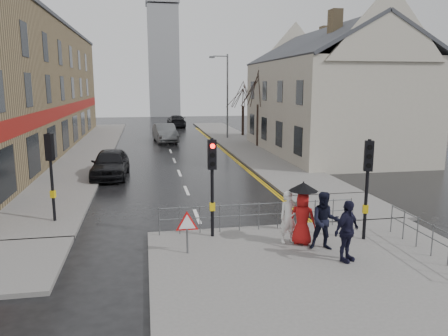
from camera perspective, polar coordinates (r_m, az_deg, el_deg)
name	(u,v)px	position (r m, az deg, el deg)	size (l,w,h in m)	color
ground	(208,242)	(15.09, -2.16, -9.66)	(120.00, 120.00, 0.00)	black
near_pavement	(334,277)	(12.73, 14.12, -13.67)	(10.00, 9.00, 0.14)	#605E5B
left_pavement	(90,149)	(37.63, -17.12, 2.40)	(4.00, 44.00, 0.14)	#605E5B
right_pavement	(239,142)	(40.24, 1.94, 3.39)	(4.00, 40.00, 0.14)	#605E5B
pavement_bridge_right	(346,207)	(19.69, 15.66, -4.92)	(4.00, 4.20, 0.14)	#605E5B
building_left_terrace	(9,88)	(37.37, -26.24, 9.31)	(8.00, 42.00, 10.00)	#786445
building_right_cream	(328,91)	(34.92, 13.48, 9.72)	(9.00, 16.40, 10.10)	#B1AB9A
church_tower	(164,62)	(76.17, -7.90, 13.54)	(5.00, 5.00, 18.00)	gray
traffic_signal_near_left	(212,170)	(14.63, -1.56, -0.29)	(0.28, 0.27, 3.40)	black
traffic_signal_near_right	(368,172)	(15.11, 18.26, -0.48)	(0.34, 0.33, 3.40)	black
traffic_signal_far_left	(50,161)	(17.59, -21.72, 0.83)	(0.34, 0.33, 3.40)	black
guard_railing_front	(259,210)	(15.75, 4.58, -5.50)	(7.14, 0.04, 1.00)	#595B5E
guard_railing_side	(433,234)	(14.76, 25.62, -7.75)	(0.04, 4.54, 1.00)	#595B5E
warning_sign	(187,225)	(13.52, -4.84, -7.47)	(0.80, 0.07, 1.35)	#595B5E
street_lamp	(226,91)	(42.72, 0.21, 10.07)	(1.83, 0.25, 8.00)	#595B5E
tree_near	(258,86)	(37.22, 4.52, 10.58)	(2.40, 2.40, 6.58)	black
tree_far	(243,93)	(45.12, 2.50, 9.74)	(2.40, 2.40, 5.64)	black
pedestrian_a	(288,217)	(14.57, 8.40, -6.37)	(0.63, 0.41, 1.72)	white
pedestrian_b	(325,221)	(14.14, 13.02, -6.77)	(0.90, 0.70, 1.86)	black
pedestrian_with_umbrella	(303,211)	(14.42, 10.24, -5.52)	(1.01, 0.96, 2.07)	#AC1414
pedestrian_d	(347,231)	(13.40, 15.74, -7.93)	(1.08, 0.45, 1.85)	black
car_parked	(110,163)	(25.95, -14.62, 0.59)	(1.94, 4.82, 1.64)	black
car_mid	(165,133)	(41.17, -7.72, 4.55)	(1.78, 5.09, 1.68)	#45484A
car_far	(176,121)	(55.65, -6.23, 6.11)	(2.10, 5.17, 1.50)	black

